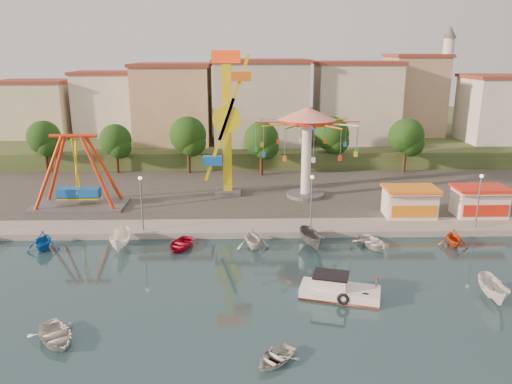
{
  "coord_description": "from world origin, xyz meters",
  "views": [
    {
      "loc": [
        1.65,
        -31.93,
        17.14
      ],
      "look_at": [
        2.77,
        14.0,
        4.0
      ],
      "focal_mm": 35.0,
      "sensor_mm": 36.0,
      "label": 1
    }
  ],
  "objects_px": {
    "wave_swinger": "(307,132)",
    "rowboat_a": "(55,335)",
    "skiff": "(493,290)",
    "pirate_ship_ride": "(77,173)",
    "kamikaze_tower": "(228,127)",
    "cabin_motorboat": "(338,291)"
  },
  "relations": [
    {
      "from": "wave_swinger",
      "to": "rowboat_a",
      "type": "relative_size",
      "value": 3.01
    },
    {
      "from": "skiff",
      "to": "wave_swinger",
      "type": "bearing_deg",
      "value": 118.5
    },
    {
      "from": "pirate_ship_ride",
      "to": "kamikaze_tower",
      "type": "height_order",
      "value": "kamikaze_tower"
    },
    {
      "from": "wave_swinger",
      "to": "cabin_motorboat",
      "type": "height_order",
      "value": "wave_swinger"
    },
    {
      "from": "kamikaze_tower",
      "to": "skiff",
      "type": "height_order",
      "value": "kamikaze_tower"
    },
    {
      "from": "pirate_ship_ride",
      "to": "cabin_motorboat",
      "type": "xyz_separation_m",
      "value": [
        24.64,
        -20.38,
        -3.87
      ]
    },
    {
      "from": "pirate_ship_ride",
      "to": "kamikaze_tower",
      "type": "relative_size",
      "value": 0.61
    },
    {
      "from": "cabin_motorboat",
      "to": "skiff",
      "type": "height_order",
      "value": "cabin_motorboat"
    },
    {
      "from": "pirate_ship_ride",
      "to": "kamikaze_tower",
      "type": "bearing_deg",
      "value": 15.15
    },
    {
      "from": "cabin_motorboat",
      "to": "rowboat_a",
      "type": "xyz_separation_m",
      "value": [
        -18.24,
        -5.09,
        -0.13
      ]
    },
    {
      "from": "wave_swinger",
      "to": "skiff",
      "type": "relative_size",
      "value": 2.97
    },
    {
      "from": "kamikaze_tower",
      "to": "rowboat_a",
      "type": "relative_size",
      "value": 4.28
    },
    {
      "from": "cabin_motorboat",
      "to": "skiff",
      "type": "distance_m",
      "value": 10.99
    },
    {
      "from": "kamikaze_tower",
      "to": "cabin_motorboat",
      "type": "distance_m",
      "value": 27.37
    },
    {
      "from": "wave_swinger",
      "to": "cabin_motorboat",
      "type": "distance_m",
      "value": 24.93
    },
    {
      "from": "kamikaze_tower",
      "to": "wave_swinger",
      "type": "height_order",
      "value": "kamikaze_tower"
    },
    {
      "from": "pirate_ship_ride",
      "to": "skiff",
      "type": "xyz_separation_m",
      "value": [
        35.61,
        -20.89,
        -3.64
      ]
    },
    {
      "from": "wave_swinger",
      "to": "skiff",
      "type": "bearing_deg",
      "value": -66.6
    },
    {
      "from": "wave_swinger",
      "to": "rowboat_a",
      "type": "bearing_deg",
      "value": -123.03
    },
    {
      "from": "kamikaze_tower",
      "to": "cabin_motorboat",
      "type": "bearing_deg",
      "value": -71.25
    },
    {
      "from": "kamikaze_tower",
      "to": "skiff",
      "type": "bearing_deg",
      "value": -52.53
    },
    {
      "from": "pirate_ship_ride",
      "to": "wave_swinger",
      "type": "relative_size",
      "value": 0.86
    }
  ]
}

